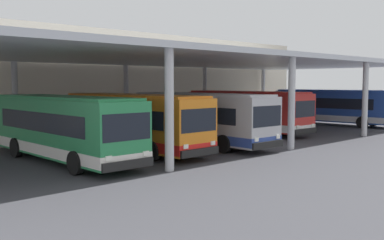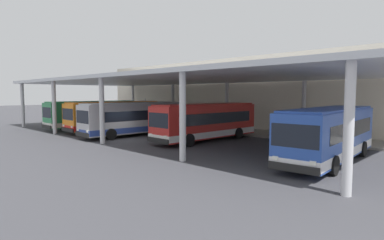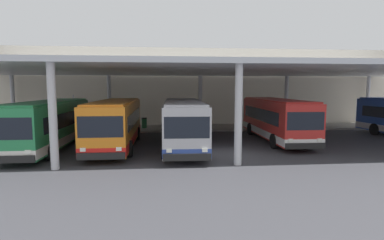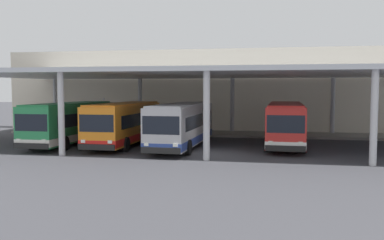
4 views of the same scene
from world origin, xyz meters
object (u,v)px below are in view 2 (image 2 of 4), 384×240
at_px(bus_departing, 329,134).
at_px(trash_bin, 181,121).
at_px(banner_sign, 145,109).
at_px(bus_middle_bay, 134,118).
at_px(bus_far_bay, 206,121).
at_px(bench_waiting, 170,120).
at_px(bus_second_bay, 115,116).
at_px(bus_nearest_bay, 93,114).

xyz_separation_m(bus_departing, trash_bin, (-21.21, 8.07, -0.98)).
relative_size(bus_departing, banner_sign, 3.34).
bearing_deg(bus_middle_bay, bus_far_bay, 17.34).
bearing_deg(banner_sign, bench_waiting, 12.19).
bearing_deg(bus_second_bay, bus_nearest_bay, -175.96).
height_order(bus_second_bay, bench_waiting, bus_second_bay).
xyz_separation_m(bus_second_bay, bus_departing, (22.60, 0.38, 0.00)).
relative_size(bus_nearest_bay, bus_far_bay, 1.00).
height_order(bus_nearest_bay, banner_sign, banner_sign).
relative_size(bus_far_bay, bus_departing, 0.99).
relative_size(bus_departing, bench_waiting, 5.93).
bearing_deg(bus_middle_bay, bench_waiting, 119.98).
distance_m(bus_nearest_bay, bench_waiting, 9.71).
bearing_deg(bus_departing, bus_second_bay, -179.05).
xyz_separation_m(bus_middle_bay, bus_departing, (18.06, 1.06, 0.00)).
bearing_deg(bus_nearest_bay, bus_far_bay, 6.69).
bearing_deg(bus_second_bay, trash_bin, 80.61).
bearing_deg(bus_far_bay, bus_departing, -6.42).
relative_size(bus_second_bay, bus_far_bay, 0.99).
xyz_separation_m(bus_nearest_bay, bus_departing, (26.89, 0.68, 0.00)).
relative_size(bus_nearest_bay, bus_departing, 0.99).
bearing_deg(bench_waiting, bus_middle_bay, -60.02).
distance_m(bus_far_bay, banner_sign, 17.93).
distance_m(bus_nearest_bay, bus_far_bay, 16.22).
height_order(bus_second_bay, bus_departing, same).
xyz_separation_m(bus_second_bay, bus_far_bay, (11.82, 1.59, 0.00)).
bearing_deg(trash_bin, bus_far_bay, -33.32).
height_order(bus_middle_bay, bench_waiting, bus_middle_bay).
xyz_separation_m(bus_second_bay, banner_sign, (-4.96, 7.87, 0.32)).
bearing_deg(trash_bin, bus_second_bay, -99.39).
distance_m(bus_second_bay, banner_sign, 9.31).
bearing_deg(trash_bin, bus_nearest_bay, -123.00).
xyz_separation_m(bus_middle_bay, trash_bin, (-3.14, 9.13, -0.98)).
bearing_deg(banner_sign, bus_second_bay, -57.77).
bearing_deg(bus_second_bay, bench_waiting, 95.90).
relative_size(bus_nearest_bay, banner_sign, 3.30).
height_order(bus_middle_bay, banner_sign, banner_sign).
height_order(bus_second_bay, trash_bin, bus_second_bay).
distance_m(bus_nearest_bay, bus_middle_bay, 8.83).
xyz_separation_m(bench_waiting, banner_sign, (-4.06, -0.88, 1.32)).
height_order(trash_bin, banner_sign, banner_sign).
distance_m(bus_far_bay, trash_bin, 12.52).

